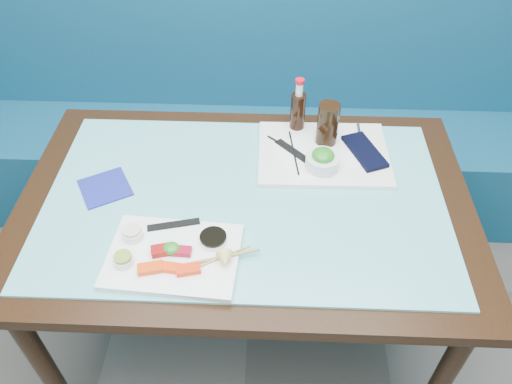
{
  "coord_description": "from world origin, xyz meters",
  "views": [
    {
      "loc": [
        0.08,
        0.37,
        1.85
      ],
      "look_at": [
        0.03,
        1.43,
        0.8
      ],
      "focal_mm": 35.0,
      "sensor_mm": 36.0,
      "label": 1
    }
  ],
  "objects_px": {
    "booth_bench": "(256,130)",
    "dining_table": "(245,217)",
    "cola_glass": "(328,124)",
    "cola_bottle_body": "(298,113)",
    "seaweed_bowl": "(322,162)",
    "sashimi_plate": "(173,256)",
    "blue_napkin": "(105,188)",
    "serving_tray": "(323,154)"
  },
  "relations": [
    {
      "from": "cola_bottle_body",
      "to": "blue_napkin",
      "type": "height_order",
      "value": "cola_bottle_body"
    },
    {
      "from": "booth_bench",
      "to": "blue_napkin",
      "type": "bearing_deg",
      "value": -118.31
    },
    {
      "from": "cola_glass",
      "to": "cola_bottle_body",
      "type": "bearing_deg",
      "value": 140.09
    },
    {
      "from": "serving_tray",
      "to": "blue_napkin",
      "type": "distance_m",
      "value": 0.72
    },
    {
      "from": "dining_table",
      "to": "cola_bottle_body",
      "type": "height_order",
      "value": "cola_bottle_body"
    },
    {
      "from": "sashimi_plate",
      "to": "cola_bottle_body",
      "type": "distance_m",
      "value": 0.68
    },
    {
      "from": "booth_bench",
      "to": "serving_tray",
      "type": "bearing_deg",
      "value": -68.34
    },
    {
      "from": "seaweed_bowl",
      "to": "cola_glass",
      "type": "bearing_deg",
      "value": 81.25
    },
    {
      "from": "seaweed_bowl",
      "to": "cola_glass",
      "type": "relative_size",
      "value": 0.74
    },
    {
      "from": "cola_glass",
      "to": "cola_bottle_body",
      "type": "distance_m",
      "value": 0.13
    },
    {
      "from": "booth_bench",
      "to": "dining_table",
      "type": "bearing_deg",
      "value": -90.0
    },
    {
      "from": "cola_bottle_body",
      "to": "seaweed_bowl",
      "type": "bearing_deg",
      "value": -69.98
    },
    {
      "from": "booth_bench",
      "to": "seaweed_bowl",
      "type": "xyz_separation_m",
      "value": [
        0.24,
        -0.71,
        0.42
      ]
    },
    {
      "from": "seaweed_bowl",
      "to": "blue_napkin",
      "type": "height_order",
      "value": "seaweed_bowl"
    },
    {
      "from": "seaweed_bowl",
      "to": "sashimi_plate",
      "type": "bearing_deg",
      "value": -138.32
    },
    {
      "from": "cola_glass",
      "to": "serving_tray",
      "type": "bearing_deg",
      "value": -100.3
    },
    {
      "from": "booth_bench",
      "to": "cola_glass",
      "type": "distance_m",
      "value": 0.79
    },
    {
      "from": "booth_bench",
      "to": "sashimi_plate",
      "type": "distance_m",
      "value": 1.17
    },
    {
      "from": "serving_tray",
      "to": "seaweed_bowl",
      "type": "relative_size",
      "value": 3.94
    },
    {
      "from": "cola_bottle_body",
      "to": "serving_tray",
      "type": "bearing_deg",
      "value": -57.43
    },
    {
      "from": "serving_tray",
      "to": "blue_napkin",
      "type": "relative_size",
      "value": 3.02
    },
    {
      "from": "booth_bench",
      "to": "seaweed_bowl",
      "type": "relative_size",
      "value": 27.42
    },
    {
      "from": "sashimi_plate",
      "to": "cola_glass",
      "type": "distance_m",
      "value": 0.68
    },
    {
      "from": "blue_napkin",
      "to": "serving_tray",
      "type": "bearing_deg",
      "value": 15.06
    },
    {
      "from": "blue_napkin",
      "to": "seaweed_bowl",
      "type": "bearing_deg",
      "value": 9.25
    },
    {
      "from": "sashimi_plate",
      "to": "blue_napkin",
      "type": "distance_m",
      "value": 0.37
    },
    {
      "from": "cola_glass",
      "to": "booth_bench",
      "type": "bearing_deg",
      "value": 114.34
    },
    {
      "from": "booth_bench",
      "to": "dining_table",
      "type": "xyz_separation_m",
      "value": [
        0.0,
        -0.84,
        0.29
      ]
    },
    {
      "from": "blue_napkin",
      "to": "cola_bottle_body",
      "type": "bearing_deg",
      "value": 28.06
    },
    {
      "from": "booth_bench",
      "to": "seaweed_bowl",
      "type": "height_order",
      "value": "booth_bench"
    },
    {
      "from": "seaweed_bowl",
      "to": "booth_bench",
      "type": "bearing_deg",
      "value": 108.82
    },
    {
      "from": "serving_tray",
      "to": "cola_bottle_body",
      "type": "bearing_deg",
      "value": 121.81
    },
    {
      "from": "booth_bench",
      "to": "cola_bottle_body",
      "type": "xyz_separation_m",
      "value": [
        0.16,
        -0.5,
        0.46
      ]
    },
    {
      "from": "booth_bench",
      "to": "sashimi_plate",
      "type": "xyz_separation_m",
      "value": [
        -0.18,
        -1.08,
        0.39
      ]
    },
    {
      "from": "cola_glass",
      "to": "blue_napkin",
      "type": "relative_size",
      "value": 1.04
    },
    {
      "from": "sashimi_plate",
      "to": "seaweed_bowl",
      "type": "height_order",
      "value": "seaweed_bowl"
    },
    {
      "from": "seaweed_bowl",
      "to": "dining_table",
      "type": "bearing_deg",
      "value": -151.04
    },
    {
      "from": "serving_tray",
      "to": "seaweed_bowl",
      "type": "distance_m",
      "value": 0.08
    },
    {
      "from": "sashimi_plate",
      "to": "cola_bottle_body",
      "type": "bearing_deg",
      "value": 63.44
    },
    {
      "from": "sashimi_plate",
      "to": "blue_napkin",
      "type": "xyz_separation_m",
      "value": [
        -0.26,
        0.27,
        -0.01
      ]
    },
    {
      "from": "seaweed_bowl",
      "to": "serving_tray",
      "type": "bearing_deg",
      "value": 82.41
    },
    {
      "from": "seaweed_bowl",
      "to": "blue_napkin",
      "type": "relative_size",
      "value": 0.77
    }
  ]
}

